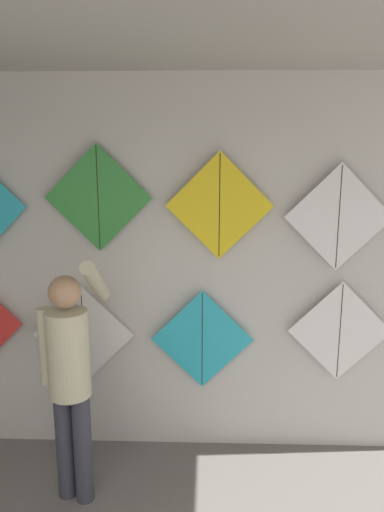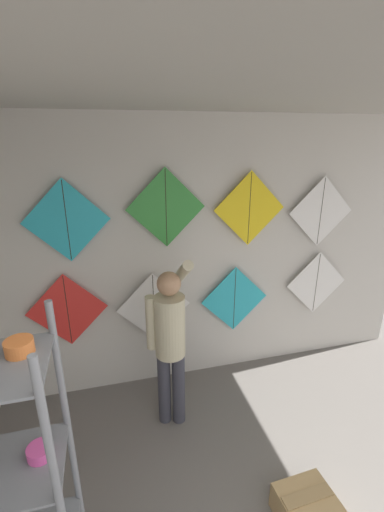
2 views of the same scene
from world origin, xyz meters
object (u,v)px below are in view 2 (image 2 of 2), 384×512
at_px(kite_4, 67,221).
at_px(kite_6, 249,209).
at_px(kite_2, 234,299).
at_px(cardboard_box, 306,507).
at_px(kite_5, 166,208).
at_px(shopkeeper, 170,336).
at_px(kite_1, 154,309).
at_px(kite_0, 67,310).
at_px(kite_7, 321,212).
at_px(kite_3, 316,283).

distance_m(kite_4, kite_6, 1.75).
height_order(kite_2, kite_4, kite_4).
bearing_deg(kite_4, cardboard_box, -48.27).
bearing_deg(kite_5, cardboard_box, -69.64).
xyz_separation_m(shopkeeper, kite_5, (0.10, 0.57, 1.02)).
bearing_deg(kite_6, kite_1, -179.98).
bearing_deg(kite_2, kite_4, 180.00).
xyz_separation_m(kite_1, kite_6, (1.01, 0.00, 0.99)).
distance_m(shopkeeper, kite_0, 1.06).
bearing_deg(kite_4, kite_5, 0.00).
height_order(kite_6, kite_7, kite_6).
height_order(kite_3, kite_4, kite_4).
bearing_deg(kite_4, kite_3, 0.00).
distance_m(kite_5, kite_6, 0.85).
relative_size(kite_0, kite_7, 1.00).
xyz_separation_m(cardboard_box, kite_3, (1.11, 1.72, 0.87)).
height_order(kite_4, kite_5, kite_5).
xyz_separation_m(kite_0, kite_3, (2.73, 0.00, -0.03)).
xyz_separation_m(kite_3, kite_6, (-0.89, 0.00, 0.92)).
bearing_deg(kite_0, kite_7, 0.00).
relative_size(cardboard_box, kite_1, 0.45).
bearing_deg(cardboard_box, kite_6, 82.91).
bearing_deg(kite_2, kite_0, 180.00).
distance_m(kite_5, kite_7, 1.69).
distance_m(kite_3, kite_6, 1.28).
distance_m(kite_4, kite_7, 2.58).
bearing_deg(kite_3, cardboard_box, -122.78).
xyz_separation_m(kite_4, kite_7, (2.58, 0.00, -0.06)).
bearing_deg(kite_4, kite_2, 0.00).
bearing_deg(kite_4, shopkeeper, -35.77).
height_order(kite_0, kite_2, kite_0).
bearing_deg(kite_6, kite_4, 180.00).
relative_size(kite_0, kite_4, 1.00).
bearing_deg(kite_7, shopkeeper, -162.15).
relative_size(kite_3, kite_5, 1.00).
height_order(kite_1, kite_7, kite_7).
xyz_separation_m(kite_2, kite_7, (0.95, 0.00, 0.92)).
distance_m(shopkeeper, kite_5, 1.18).
xyz_separation_m(kite_3, kite_7, (-0.06, 0.00, 0.84)).
bearing_deg(kite_0, kite_5, 0.00).
height_order(shopkeeper, kite_2, shopkeeper).
xyz_separation_m(kite_1, kite_4, (-0.74, 0.00, 0.97)).
bearing_deg(shopkeeper, kite_7, 34.20).
xyz_separation_m(cardboard_box, kite_4, (-1.53, 1.72, 1.77)).
xyz_separation_m(kite_0, kite_7, (2.67, 0.00, 0.82)).
xyz_separation_m(cardboard_box, kite_6, (0.21, 1.72, 1.78)).
height_order(kite_3, kite_6, kite_6).
bearing_deg(kite_5, kite_6, 0.00).
height_order(kite_1, kite_3, kite_3).
bearing_deg(shopkeeper, kite_5, 96.59).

